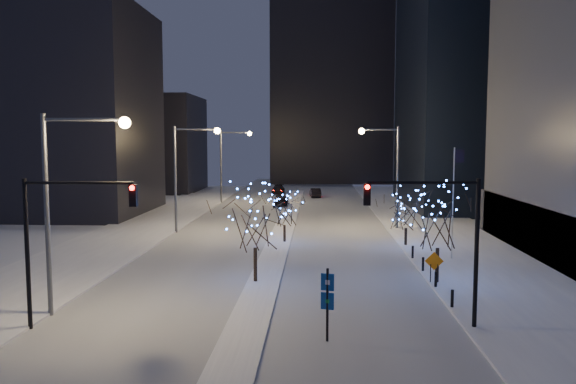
# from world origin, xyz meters

# --- Properties ---
(ground) EXTENTS (160.00, 160.00, 0.00)m
(ground) POSITION_xyz_m (0.00, 0.00, 0.00)
(ground) COLOR silver
(ground) RESTS_ON ground
(road) EXTENTS (20.00, 130.00, 0.02)m
(road) POSITION_xyz_m (0.00, 35.00, 0.01)
(road) COLOR #B5BAC6
(road) RESTS_ON ground
(median) EXTENTS (2.00, 80.00, 0.15)m
(median) POSITION_xyz_m (0.00, 30.00, 0.07)
(median) COLOR white
(median) RESTS_ON ground
(east_sidewalk) EXTENTS (10.00, 90.00, 0.15)m
(east_sidewalk) POSITION_xyz_m (15.00, 20.00, 0.07)
(east_sidewalk) COLOR white
(east_sidewalk) RESTS_ON ground
(west_sidewalk) EXTENTS (8.00, 90.00, 0.15)m
(west_sidewalk) POSITION_xyz_m (-14.00, 20.00, 0.07)
(west_sidewalk) COLOR white
(west_sidewalk) RESTS_ON ground
(filler_west_near) EXTENTS (22.00, 18.00, 24.00)m
(filler_west_near) POSITION_xyz_m (-28.00, 40.00, 12.00)
(filler_west_near) COLOR black
(filler_west_near) RESTS_ON ground
(filler_west_far) EXTENTS (18.00, 16.00, 16.00)m
(filler_west_far) POSITION_xyz_m (-26.00, 70.00, 8.00)
(filler_west_far) COLOR black
(filler_west_far) RESTS_ON ground
(horizon_block) EXTENTS (24.00, 14.00, 42.00)m
(horizon_block) POSITION_xyz_m (6.00, 92.00, 21.00)
(horizon_block) COLOR black
(horizon_block) RESTS_ON ground
(street_lamp_w_near) EXTENTS (4.40, 0.56, 10.00)m
(street_lamp_w_near) POSITION_xyz_m (-8.94, 2.00, 6.50)
(street_lamp_w_near) COLOR #595E66
(street_lamp_w_near) RESTS_ON ground
(street_lamp_w_mid) EXTENTS (4.40, 0.56, 10.00)m
(street_lamp_w_mid) POSITION_xyz_m (-8.94, 27.00, 6.50)
(street_lamp_w_mid) COLOR #595E66
(street_lamp_w_mid) RESTS_ON ground
(street_lamp_w_far) EXTENTS (4.40, 0.56, 10.00)m
(street_lamp_w_far) POSITION_xyz_m (-8.94, 52.00, 6.50)
(street_lamp_w_far) COLOR #595E66
(street_lamp_w_far) RESTS_ON ground
(street_lamp_east) EXTENTS (3.90, 0.56, 10.00)m
(street_lamp_east) POSITION_xyz_m (10.08, 30.00, 6.45)
(street_lamp_east) COLOR #595E66
(street_lamp_east) RESTS_ON ground
(traffic_signal_west) EXTENTS (5.26, 0.43, 7.00)m
(traffic_signal_west) POSITION_xyz_m (-8.44, -0.00, 4.76)
(traffic_signal_west) COLOR black
(traffic_signal_west) RESTS_ON ground
(traffic_signal_east) EXTENTS (5.26, 0.43, 7.00)m
(traffic_signal_east) POSITION_xyz_m (8.94, 1.00, 4.76)
(traffic_signal_east) COLOR black
(traffic_signal_east) RESTS_ON ground
(flagpoles) EXTENTS (1.35, 2.60, 8.00)m
(flagpoles) POSITION_xyz_m (13.37, 17.25, 4.80)
(flagpoles) COLOR silver
(flagpoles) RESTS_ON east_sidewalk
(bollards) EXTENTS (0.16, 12.16, 0.90)m
(bollards) POSITION_xyz_m (10.20, 10.00, 0.60)
(bollards) COLOR black
(bollards) RESTS_ON east_sidewalk
(car_near) EXTENTS (2.03, 4.73, 1.59)m
(car_near) POSITION_xyz_m (-1.55, 48.32, 0.80)
(car_near) COLOR black
(car_near) RESTS_ON ground
(car_mid) EXTENTS (1.88, 4.27, 1.36)m
(car_mid) POSITION_xyz_m (2.96, 60.54, 0.68)
(car_mid) COLOR black
(car_mid) RESTS_ON ground
(car_far) EXTENTS (2.15, 4.97, 1.43)m
(car_far) POSITION_xyz_m (-3.02, 65.31, 0.71)
(car_far) COLOR black
(car_far) RESTS_ON ground
(holiday_tree_median_near) EXTENTS (5.77, 5.77, 5.81)m
(holiday_tree_median_near) POSITION_xyz_m (-0.50, 8.76, 3.91)
(holiday_tree_median_near) COLOR black
(holiday_tree_median_near) RESTS_ON median
(holiday_tree_median_far) EXTENTS (4.02, 4.02, 4.23)m
(holiday_tree_median_far) POSITION_xyz_m (0.50, 22.16, 2.84)
(holiday_tree_median_far) COLOR black
(holiday_tree_median_far) RESTS_ON median
(holiday_tree_plaza_near) EXTENTS (5.91, 5.91, 5.84)m
(holiday_tree_plaza_near) POSITION_xyz_m (10.50, 9.15, 3.93)
(holiday_tree_plaza_near) COLOR black
(holiday_tree_plaza_near) RESTS_ON east_sidewalk
(holiday_tree_plaza_far) EXTENTS (3.95, 3.95, 4.57)m
(holiday_tree_plaza_far) POSITION_xyz_m (10.50, 21.19, 2.97)
(holiday_tree_plaza_far) COLOR black
(holiday_tree_plaza_far) RESTS_ON east_sidewalk
(wayfinding_sign) EXTENTS (0.57, 0.23, 3.24)m
(wayfinding_sign) POSITION_xyz_m (3.69, -0.91, 1.99)
(wayfinding_sign) COLOR black
(wayfinding_sign) RESTS_ON ground
(construction_sign) EXTENTS (1.13, 0.06, 1.86)m
(construction_sign) POSITION_xyz_m (10.30, 9.06, 1.27)
(construction_sign) COLOR black
(construction_sign) RESTS_ON east_sidewalk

